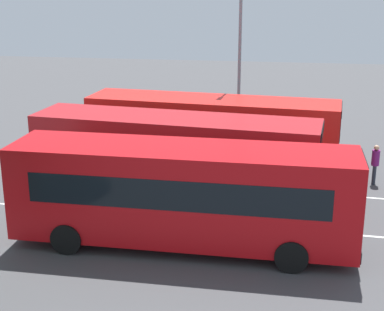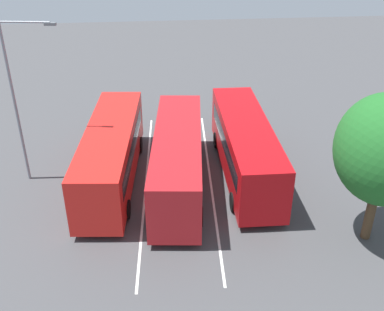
{
  "view_description": "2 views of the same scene",
  "coord_description": "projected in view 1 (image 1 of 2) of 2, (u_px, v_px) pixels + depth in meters",
  "views": [
    {
      "loc": [
        3.41,
        -20.56,
        8.25
      ],
      "look_at": [
        -0.01,
        0.8,
        1.58
      ],
      "focal_mm": 54.53,
      "sensor_mm": 36.0,
      "label": 1
    },
    {
      "loc": [
        -22.05,
        1.36,
        14.09
      ],
      "look_at": [
        0.4,
        -0.82,
        1.41
      ],
      "focal_mm": 43.28,
      "sensor_mm": 36.0,
      "label": 2
    }
  ],
  "objects": [
    {
      "name": "street_lamp",
      "position": [
        239.0,
        43.0,
        28.38
      ],
      "size": [
        0.56,
        2.85,
        8.94
      ],
      "rotation": [
        0.0,
        0.0,
        -1.71
      ],
      "color": "gray",
      "rests_on": "ground"
    },
    {
      "name": "lane_stripe_outer_left",
      "position": [
        181.0,
        219.0,
        20.62
      ],
      "size": [
        16.66,
        1.07,
        0.01
      ],
      "primitive_type": "cube",
      "rotation": [
        0.0,
        0.0,
        -0.06
      ],
      "color": "silver",
      "rests_on": "ground"
    },
    {
      "name": "ground_plane",
      "position": [
        189.0,
        201.0,
        22.34
      ],
      "size": [
        77.39,
        77.39,
        0.0
      ],
      "primitive_type": "plane",
      "color": "#424244"
    },
    {
      "name": "pedestrian",
      "position": [
        375.0,
        161.0,
        23.88
      ],
      "size": [
        0.4,
        0.4,
        1.68
      ],
      "rotation": [
        0.0,
        0.0,
        2.83
      ],
      "color": "#232833",
      "rests_on": "ground"
    },
    {
      "name": "bus_center_left",
      "position": [
        176.0,
        155.0,
        21.93
      ],
      "size": [
        10.93,
        3.53,
        3.27
      ],
      "rotation": [
        0.0,
        0.0,
        -0.1
      ],
      "color": "#AD191E",
      "rests_on": "ground"
    },
    {
      "name": "lane_stripe_inner_left",
      "position": [
        196.0,
        185.0,
        24.06
      ],
      "size": [
        16.66,
        1.07,
        0.01
      ],
      "primitive_type": "cube",
      "rotation": [
        0.0,
        0.0,
        -0.06
      ],
      "color": "silver",
      "rests_on": "ground"
    },
    {
      "name": "bus_far_left",
      "position": [
        184.0,
        193.0,
        18.12
      ],
      "size": [
        10.78,
        2.75,
        3.27
      ],
      "rotation": [
        0.0,
        0.0,
        -0.02
      ],
      "color": "#B70C11",
      "rests_on": "ground"
    },
    {
      "name": "bus_center_right",
      "position": [
        213.0,
        132.0,
        25.18
      ],
      "size": [
        10.92,
        3.42,
        3.27
      ],
      "rotation": [
        0.0,
        0.0,
        -0.09
      ],
      "color": "red",
      "rests_on": "ground"
    }
  ]
}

